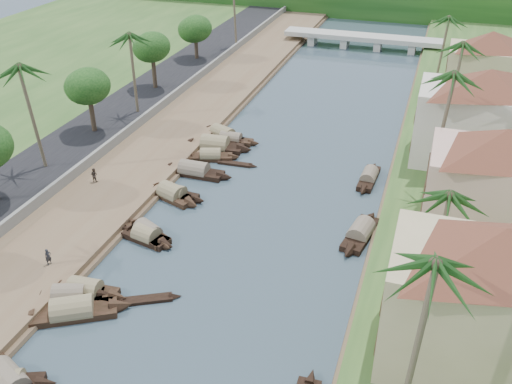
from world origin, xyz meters
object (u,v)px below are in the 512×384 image
(building_near, at_px, (489,298))
(person_near, at_px, (48,257))
(sampan_0, at_px, (8,381))
(bridge, at_px, (362,39))

(building_near, xyz_separation_m, person_near, (-32.67, 0.56, -4.87))
(building_near, distance_m, sampan_0, 30.47)
(sampan_0, xyz_separation_m, person_near, (-4.64, 10.92, 1.10))
(bridge, xyz_separation_m, building_near, (18.99, -74.00, 4.66))
(building_near, relative_size, sampan_0, 1.83)
(person_near, bearing_deg, bridge, 17.15)
(person_near, bearing_deg, sampan_0, -129.29)
(building_near, height_order, person_near, building_near)
(building_near, bearing_deg, sampan_0, -159.71)
(bridge, height_order, sampan_0, bridge)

